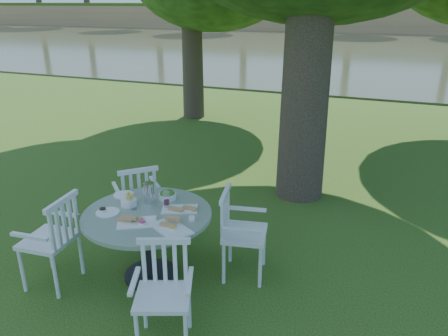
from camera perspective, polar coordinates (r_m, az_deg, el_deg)
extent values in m
plane|color=#1D3D0C|center=(5.44, -0.78, -9.10)|extent=(140.00, 140.00, 0.00)
cylinder|color=black|center=(4.82, -9.46, -13.55)|extent=(0.56, 0.56, 0.04)
cylinder|color=black|center=(4.63, -9.72, -9.94)|extent=(0.12, 0.12, 0.67)
cylinder|color=gray|center=(4.46, -10.00, -6.03)|extent=(1.29, 1.29, 0.04)
cylinder|color=white|center=(4.50, 4.74, -12.81)|extent=(0.04, 0.04, 0.46)
cylinder|color=white|center=(4.84, 5.22, -10.12)|extent=(0.04, 0.04, 0.46)
cylinder|color=white|center=(4.54, -0.04, -12.40)|extent=(0.04, 0.04, 0.46)
cylinder|color=white|center=(4.88, 0.81, -9.77)|extent=(0.04, 0.04, 0.46)
cube|color=white|center=(4.55, 2.74, -8.54)|extent=(0.52, 0.55, 0.04)
cube|color=white|center=(4.48, 0.16, -5.91)|extent=(0.14, 0.47, 0.47)
cylinder|color=white|center=(5.76, -9.58, -5.05)|extent=(0.04, 0.04, 0.46)
cylinder|color=white|center=(5.69, -13.56, -5.70)|extent=(0.04, 0.04, 0.46)
cylinder|color=white|center=(5.44, -8.61, -6.63)|extent=(0.04, 0.04, 0.46)
cylinder|color=white|center=(5.37, -12.83, -7.34)|extent=(0.04, 0.04, 0.46)
cube|color=white|center=(5.45, -11.33, -3.82)|extent=(0.63, 0.63, 0.04)
cube|color=white|center=(5.18, -10.99, -2.55)|extent=(0.36, 0.36, 0.47)
cylinder|color=white|center=(5.12, -21.80, -9.74)|extent=(0.04, 0.04, 0.48)
cylinder|color=white|center=(4.85, -24.86, -12.06)|extent=(0.04, 0.04, 0.48)
cylinder|color=white|center=(4.91, -18.18, -10.62)|extent=(0.04, 0.04, 0.48)
cylinder|color=white|center=(4.63, -21.15, -13.14)|extent=(0.04, 0.04, 0.48)
cube|color=white|center=(4.74, -21.91, -8.67)|extent=(0.49, 0.53, 0.04)
cube|color=white|center=(4.52, -20.14, -6.70)|extent=(0.09, 0.49, 0.49)
cylinder|color=white|center=(3.81, -11.27, -20.67)|extent=(0.04, 0.04, 0.44)
cylinder|color=white|center=(3.76, -5.00, -20.97)|extent=(0.04, 0.04, 0.44)
cylinder|color=white|center=(4.07, -10.33, -17.41)|extent=(0.04, 0.04, 0.44)
cylinder|color=white|center=(4.03, -4.58, -17.62)|extent=(0.04, 0.04, 0.44)
cube|color=white|center=(3.76, -7.99, -16.35)|extent=(0.57, 0.55, 0.04)
cube|color=white|center=(3.80, -7.76, -12.11)|extent=(0.43, 0.20, 0.45)
cube|color=white|center=(4.27, -11.29, -7.01)|extent=(0.43, 0.38, 0.01)
cube|color=white|center=(4.11, -6.88, -7.88)|extent=(0.48, 0.41, 0.02)
cube|color=white|center=(4.47, -5.78, -5.36)|extent=(0.41, 0.33, 0.02)
cylinder|color=white|center=(4.53, -14.95, -5.62)|extent=(0.23, 0.23, 0.01)
cylinder|color=white|center=(4.88, -12.97, -3.43)|extent=(0.22, 0.22, 0.01)
cylinder|color=white|center=(4.63, -12.34, -4.42)|extent=(0.17, 0.17, 0.06)
cylinder|color=white|center=(4.70, -7.39, -3.68)|extent=(0.19, 0.19, 0.06)
cylinder|color=silver|center=(4.62, -9.75, -3.22)|extent=(0.11, 0.11, 0.22)
cylinder|color=white|center=(4.48, -7.52, -4.14)|extent=(0.07, 0.07, 0.18)
cylinder|color=white|center=(4.53, -11.73, -4.72)|extent=(0.06, 0.06, 0.10)
cylinder|color=white|center=(4.57, -12.21, -4.35)|extent=(0.07, 0.07, 0.12)
cylinder|color=white|center=(4.22, -10.60, -7.15)|extent=(0.07, 0.07, 0.03)
cylinder|color=white|center=(4.09, -6.77, -7.92)|extent=(0.07, 0.07, 0.03)
cylinder|color=white|center=(4.25, -4.23, -6.63)|extent=(0.06, 0.06, 0.03)
cylinder|color=white|center=(4.56, -15.55, -5.39)|extent=(0.07, 0.07, 0.03)
cube|color=#373D24|center=(27.54, 18.31, 14.31)|extent=(100.00, 28.00, 0.12)
cube|color=#A07A4B|center=(42.92, 20.14, 17.64)|extent=(100.00, 3.00, 2.20)
cube|color=#1D3D0C|center=(50.38, 20.74, 19.33)|extent=(100.00, 18.00, 0.30)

